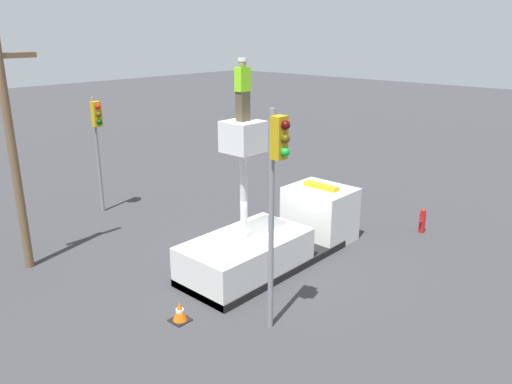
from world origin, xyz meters
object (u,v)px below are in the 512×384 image
object	(u,v)px
bucket_truck	(276,237)
worker	(243,90)
utility_pole	(12,149)
traffic_light_pole	(276,180)
fire_hydrant	(422,221)
traffic_light_across	(97,132)
traffic_cone_rear	(180,312)

from	to	relation	value
bucket_truck	worker	bearing A→B (deg)	180.00
utility_pole	traffic_light_pole	bearing A→B (deg)	-71.90
bucket_truck	fire_hydrant	distance (m)	6.18
traffic_light_across	traffic_cone_rear	bearing A→B (deg)	-109.73
bucket_truck	traffic_light_across	xyz separation A→B (m)	(-1.36, 8.42, 2.59)
worker	utility_pole	bearing A→B (deg)	127.20
traffic_light_across	traffic_cone_rear	distance (m)	10.01
worker	traffic_light_pole	distance (m)	3.52
traffic_light_across	traffic_cone_rear	size ratio (longest dim) A/B	8.67
traffic_light_across	traffic_cone_rear	world-z (taller)	traffic_light_across
bucket_truck	traffic_cone_rear	xyz separation A→B (m)	(-4.56, -0.52, -0.58)
bucket_truck	traffic_light_across	distance (m)	8.91
utility_pole	worker	bearing A→B (deg)	-52.80
utility_pole	traffic_light_across	bearing A→B (deg)	31.85
traffic_light_pole	utility_pole	bearing A→B (deg)	108.10
traffic_light_across	utility_pole	xyz separation A→B (m)	(-4.47, -2.78, 0.52)
worker	traffic_cone_rear	size ratio (longest dim) A/B	3.13
fire_hydrant	utility_pole	distance (m)	14.50
traffic_light_pole	traffic_cone_rear	xyz separation A→B (m)	(-1.42, 2.08, -3.76)
bucket_truck	utility_pole	distance (m)	8.69
worker	traffic_light_across	distance (m)	8.75
traffic_cone_rear	bucket_truck	bearing A→B (deg)	6.45
traffic_light_across	traffic_cone_rear	xyz separation A→B (m)	(-3.20, -8.94, -3.17)
traffic_light_pole	traffic_light_across	size ratio (longest dim) A/B	1.18
worker	traffic_light_pole	size ratio (longest dim) A/B	0.31
worker	traffic_cone_rear	world-z (taller)	worker
traffic_light_pole	fire_hydrant	world-z (taller)	traffic_light_pole
fire_hydrant	utility_pole	xyz separation A→B (m)	(-11.44, 8.19, 3.48)
bucket_truck	traffic_cone_rear	size ratio (longest dim) A/B	12.53
traffic_light_pole	traffic_light_across	xyz separation A→B (m)	(1.78, 11.02, -0.59)
bucket_truck	worker	distance (m)	5.18
traffic_light_across	utility_pole	world-z (taller)	utility_pole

